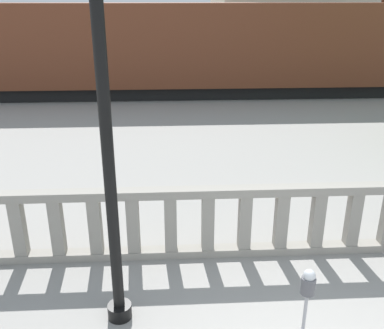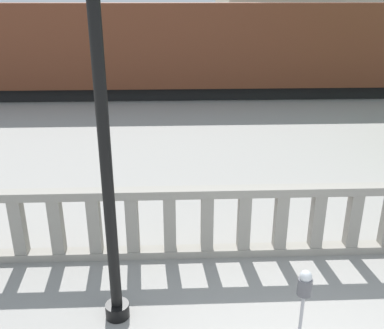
# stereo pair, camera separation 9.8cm
# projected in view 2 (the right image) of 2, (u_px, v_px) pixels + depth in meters

# --- Properties ---
(balustrade) EXTENTS (16.60, 0.24, 1.25)m
(balustrade) POSITION_uv_depth(u_px,v_px,m) (262.00, 221.00, 7.11)
(balustrade) COLOR gray
(balustrade) RESTS_ON ground
(lamppost) EXTENTS (0.33, 0.33, 5.78)m
(lamppost) POSITION_uv_depth(u_px,v_px,m) (102.00, 114.00, 4.86)
(lamppost) COLOR black
(lamppost) RESTS_ON ground
(parking_meter) EXTENTS (0.17, 0.17, 1.27)m
(parking_meter) POSITION_uv_depth(u_px,v_px,m) (304.00, 290.00, 4.83)
(parking_meter) COLOR #99999E
(parking_meter) RESTS_ON ground
(train_near) EXTENTS (28.26, 2.92, 4.52)m
(train_near) POSITION_uv_depth(u_px,v_px,m) (147.00, 49.00, 18.58)
(train_near) COLOR black
(train_near) RESTS_ON ground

